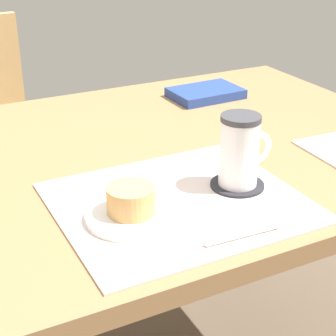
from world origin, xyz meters
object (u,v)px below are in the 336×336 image
(pastry_plate, at_px, (131,215))
(coffee_mug, at_px, (240,150))
(small_book, at_px, (206,93))
(dining_table, at_px, (114,189))
(pastry, at_px, (131,200))

(pastry_plate, distance_m, coffee_mug, 0.23)
(pastry_plate, relative_size, small_book, 0.83)
(pastry_plate, distance_m, small_book, 0.65)
(pastry_plate, bearing_deg, small_book, 48.87)
(dining_table, xyz_separation_m, pastry, (-0.07, -0.25, 0.11))
(dining_table, height_order, pastry_plate, pastry_plate)
(pastry_plate, height_order, pastry, pastry)
(pastry_plate, relative_size, coffee_mug, 1.15)
(dining_table, relative_size, pastry_plate, 9.28)
(small_book, bearing_deg, pastry, -132.80)
(pastry_plate, xyz_separation_m, coffee_mug, (0.22, 0.02, 0.06))
(coffee_mug, relative_size, small_book, 0.72)
(pastry_plate, height_order, coffee_mug, coffee_mug)
(dining_table, relative_size, coffee_mug, 10.71)
(small_book, bearing_deg, dining_table, -147.67)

